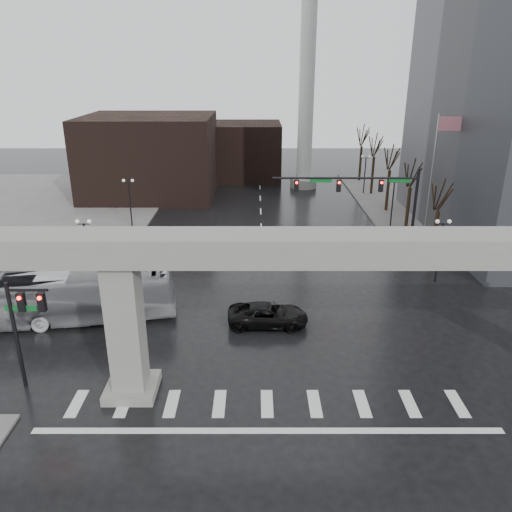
{
  "coord_description": "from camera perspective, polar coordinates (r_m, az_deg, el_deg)",
  "views": [
    {
      "loc": [
        -0.56,
        -21.73,
        16.0
      ],
      "look_at": [
        -0.55,
        7.99,
        4.5
      ],
      "focal_mm": 35.0,
      "sensor_mm": 36.0,
      "label": 1
    }
  ],
  "objects": [
    {
      "name": "smokestack",
      "position": [
        68.1,
        5.82,
        18.82
      ],
      "size": [
        3.6,
        3.6,
        30.0
      ],
      "color": "silver",
      "rests_on": "ground"
    },
    {
      "name": "lamp_right_2",
      "position": [
        66.46,
        12.38,
        9.81
      ],
      "size": [
        1.22,
        0.32,
        5.11
      ],
      "color": "black",
      "rests_on": "ground"
    },
    {
      "name": "lamp_left_0",
      "position": [
        40.02,
        -18.89,
        1.73
      ],
      "size": [
        1.22,
        0.32,
        5.11
      ],
      "color": "black",
      "rests_on": "ground"
    },
    {
      "name": "city_bus",
      "position": [
        34.85,
        -19.47,
        -4.35
      ],
      "size": [
        12.63,
        4.89,
        3.43
      ],
      "primitive_type": "imported",
      "rotation": [
        0.0,
        0.0,
        1.74
      ],
      "color": "#B0B1B5",
      "rests_on": "ground"
    },
    {
      "name": "tree_right_0",
      "position": [
        44.53,
        19.82,
        2.6
      ],
      "size": [
        1.09,
        1.58,
        7.5
      ],
      "color": "black",
      "rests_on": "ground"
    },
    {
      "name": "sidewalk_nw",
      "position": [
        65.07,
        -23.13,
        5.27
      ],
      "size": [
        28.0,
        36.0,
        0.15
      ],
      "primitive_type": "cube",
      "color": "slate",
      "rests_on": "ground"
    },
    {
      "name": "tree_right_1",
      "position": [
        51.78,
        17.01,
        5.51
      ],
      "size": [
        1.09,
        1.61,
        7.67
      ],
      "color": "black",
      "rests_on": "ground"
    },
    {
      "name": "tree_right_4",
      "position": [
        74.46,
        11.89,
        10.69
      ],
      "size": [
        1.12,
        1.69,
        8.19
      ],
      "color": "black",
      "rests_on": "ground"
    },
    {
      "name": "flagpole_assembly",
      "position": [
        47.28,
        19.86,
        9.6
      ],
      "size": [
        2.06,
        0.12,
        12.0
      ],
      "color": "silver",
      "rests_on": "ground"
    },
    {
      "name": "lamp_right_0",
      "position": [
        40.39,
        20.36,
        1.72
      ],
      "size": [
        1.22,
        0.32,
        5.11
      ],
      "color": "black",
      "rests_on": "ground"
    },
    {
      "name": "tree_right_2",
      "position": [
        59.22,
        14.89,
        7.68
      ],
      "size": [
        1.1,
        1.63,
        7.85
      ],
      "color": "black",
      "rests_on": "ground"
    },
    {
      "name": "building_far_left",
      "position": [
        66.06,
        -11.98,
        11.12
      ],
      "size": [
        16.0,
        14.0,
        10.0
      ],
      "primitive_type": "cube",
      "color": "black",
      "rests_on": "ground"
    },
    {
      "name": "lamp_left_1",
      "position": [
        52.89,
        -14.28,
        6.8
      ],
      "size": [
        1.22,
        0.32,
        5.11
      ],
      "color": "black",
      "rests_on": "ground"
    },
    {
      "name": "signal_mast_arm",
      "position": [
        42.87,
        12.96,
        6.89
      ],
      "size": [
        12.12,
        0.43,
        8.0
      ],
      "color": "black",
      "rests_on": "ground"
    },
    {
      "name": "ground",
      "position": [
        27.0,
        1.22,
        -15.21
      ],
      "size": [
        160.0,
        160.0,
        0.0
      ],
      "primitive_type": "plane",
      "color": "black",
      "rests_on": "ground"
    },
    {
      "name": "pickup_truck",
      "position": [
        32.66,
        1.37,
        -6.74
      ],
      "size": [
        5.23,
        2.46,
        1.45
      ],
      "primitive_type": "imported",
      "rotation": [
        0.0,
        0.0,
        1.56
      ],
      "color": "black",
      "rests_on": "ground"
    },
    {
      "name": "lamp_right_1",
      "position": [
        53.18,
        15.42,
        6.77
      ],
      "size": [
        1.22,
        0.32,
        5.11
      ],
      "color": "black",
      "rests_on": "ground"
    },
    {
      "name": "sidewalk_ne",
      "position": [
        65.52,
        24.01,
        5.24
      ],
      "size": [
        28.0,
        36.0,
        0.15
      ],
      "primitive_type": "cube",
      "color": "slate",
      "rests_on": "ground"
    },
    {
      "name": "lamp_left_2",
      "position": [
        66.23,
        -11.45,
        9.84
      ],
      "size": [
        1.22,
        0.32,
        5.11
      ],
      "color": "black",
      "rests_on": "ground"
    },
    {
      "name": "elevated_guideway",
      "position": [
        23.64,
        4.41,
        -1.61
      ],
      "size": [
        48.0,
        2.6,
        8.7
      ],
      "color": "gray",
      "rests_on": "ground"
    },
    {
      "name": "signal_left_pole",
      "position": [
        27.81,
        -25.04,
        -6.41
      ],
      "size": [
        2.3,
        0.3,
        6.0
      ],
      "color": "black",
      "rests_on": "ground"
    },
    {
      "name": "building_far_mid",
      "position": [
        74.72,
        -1.15,
        11.91
      ],
      "size": [
        10.0,
        10.0,
        8.0
      ],
      "primitive_type": "cube",
      "color": "black",
      "rests_on": "ground"
    },
    {
      "name": "tree_right_3",
      "position": [
        66.79,
        13.22,
        9.36
      ],
      "size": [
        1.11,
        1.66,
        8.02
      ],
      "color": "black",
      "rests_on": "ground"
    }
  ]
}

